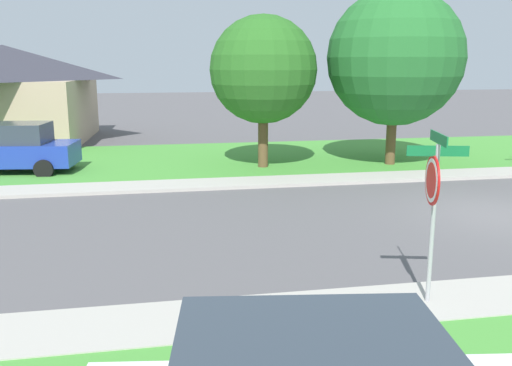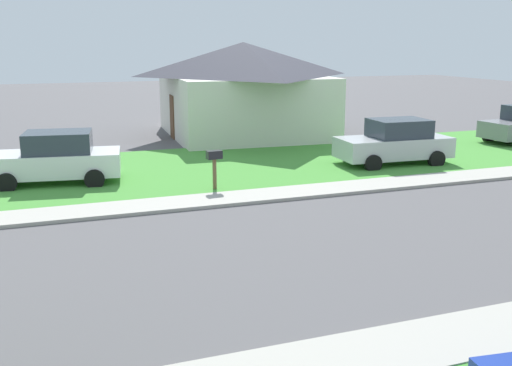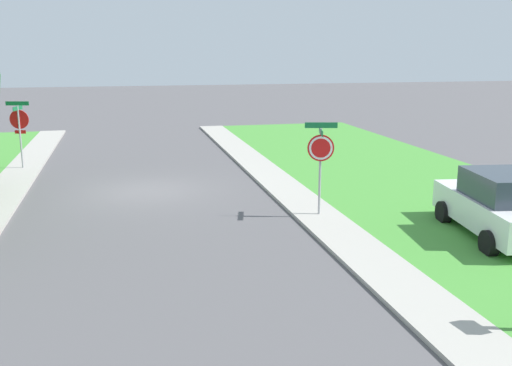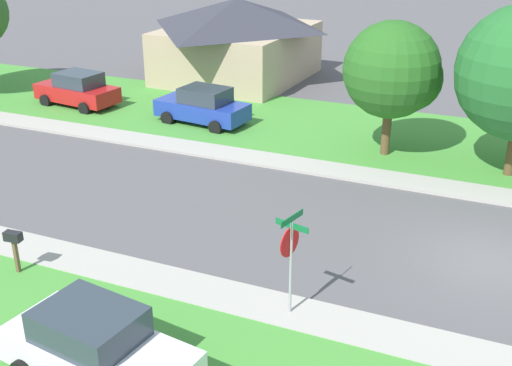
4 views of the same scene
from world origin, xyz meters
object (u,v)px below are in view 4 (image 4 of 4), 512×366
object	(u,v)px
car_red_across_road	(78,90)
mailbox	(14,242)
stop_sign_far_corner	(290,248)
house_right_setback	(237,38)
car_white_kerbside_mid	(97,348)
tree_corner_large	(396,72)
car_blue_behind_trees	(203,106)

from	to	relation	value
car_red_across_road	mailbox	size ratio (longest dim) A/B	3.43
car_red_across_road	mailbox	xyz separation A→B (m)	(-13.78, -8.52, 0.14)
stop_sign_far_corner	house_right_setback	bearing A→B (deg)	27.80
car_white_kerbside_mid	mailbox	world-z (taller)	car_white_kerbside_mid
stop_sign_far_corner	car_red_across_road	distance (m)	20.45
tree_corner_large	mailbox	size ratio (longest dim) A/B	4.15
car_white_kerbside_mid	house_right_setback	xyz separation A→B (m)	(24.76, 8.15, 1.50)
car_blue_behind_trees	car_red_across_road	bearing A→B (deg)	89.50
car_red_across_road	car_white_kerbside_mid	world-z (taller)	same
tree_corner_large	house_right_setback	xyz separation A→B (m)	(8.78, 10.86, -1.03)
car_red_across_road	mailbox	bearing A→B (deg)	-148.28
car_red_across_road	house_right_setback	size ratio (longest dim) A/B	0.48
mailbox	car_red_across_road	bearing A→B (deg)	31.72
car_red_across_road	mailbox	distance (m)	16.20
car_red_across_road	house_right_setback	world-z (taller)	house_right_setback
stop_sign_far_corner	mailbox	xyz separation A→B (m)	(-1.16, 7.54, -0.88)
car_white_kerbside_mid	car_blue_behind_trees	xyz separation A→B (m)	(16.44, 6.08, 0.00)
car_white_kerbside_mid	tree_corner_large	distance (m)	16.40
car_blue_behind_trees	tree_corner_large	world-z (taller)	tree_corner_large
mailbox	house_right_setback	bearing A→B (deg)	8.93
car_white_kerbside_mid	stop_sign_far_corner	bearing A→B (deg)	-36.37
stop_sign_far_corner	tree_corner_large	xyz separation A→B (m)	(12.09, 0.14, 1.53)
car_red_across_road	car_blue_behind_trees	world-z (taller)	same
tree_corner_large	car_white_kerbside_mid	bearing A→B (deg)	170.34
stop_sign_far_corner	car_blue_behind_trees	size ratio (longest dim) A/B	0.62
car_white_kerbside_mid	mailbox	size ratio (longest dim) A/B	3.44
car_red_across_road	tree_corner_large	size ratio (longest dim) A/B	0.83
mailbox	stop_sign_far_corner	bearing A→B (deg)	-81.23
tree_corner_large	house_right_setback	distance (m)	14.01
tree_corner_large	house_right_setback	size ratio (longest dim) A/B	0.58
stop_sign_far_corner	car_white_kerbside_mid	world-z (taller)	stop_sign_far_corner
car_blue_behind_trees	stop_sign_far_corner	bearing A→B (deg)	-144.54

